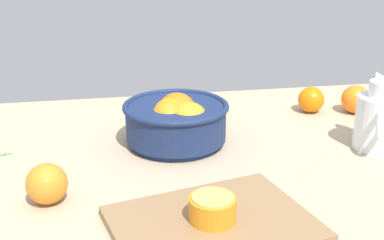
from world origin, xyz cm
name	(u,v)px	position (x,y,z in cm)	size (l,w,h in cm)	color
ground_plane	(183,161)	(0.00, 0.00, -1.50)	(138.71, 81.59, 3.00)	tan
fruit_bowl	(177,121)	(-0.40, 5.80, 5.29)	(22.51, 22.51, 10.63)	navy
juice_pitcher	(378,123)	(40.40, -3.93, 5.57)	(9.43, 13.01, 15.51)	white
cutting_board	(212,225)	(-0.02, -28.29, 0.78)	(29.97, 22.17, 1.57)	olive
orange_half_0	(215,208)	(0.32, -28.12, 3.54)	(7.32, 7.32, 4.01)	orange
loose_orange_0	(47,184)	(-25.53, -15.33, 3.49)	(6.97, 6.97, 6.97)	orange
loose_orange_2	(311,100)	(35.87, 19.96, 3.25)	(6.50, 6.50, 6.50)	orange
loose_orange_3	(355,99)	(46.57, 17.50, 3.51)	(7.02, 7.02, 7.02)	orange
herb_sprig_1	(1,155)	(-36.78, 5.82, 0.27)	(5.12, 1.83, 0.91)	#4D8344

